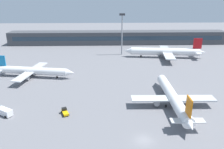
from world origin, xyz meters
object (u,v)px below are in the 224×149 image
at_px(airplane_mid, 33,71).
at_px(service_van_white, 5,112).
at_px(floodlight_tower_west, 122,31).
at_px(baggage_tug_yellow, 65,112).
at_px(airplane_far, 164,52).
at_px(airplane_near, 172,96).

bearing_deg(airplane_mid, service_van_white, -88.12).
height_order(airplane_mid, floodlight_tower_west, floodlight_tower_west).
relative_size(baggage_tug_yellow, service_van_white, 0.71).
bearing_deg(floodlight_tower_west, airplane_far, -17.46).
bearing_deg(service_van_white, airplane_far, 44.60).
height_order(airplane_near, airplane_far, airplane_far).
xyz_separation_m(airplane_mid, baggage_tug_yellow, (18.88, -32.77, -1.98)).
bearing_deg(service_van_white, floodlight_tower_west, 60.34).
distance_m(airplane_far, floodlight_tower_west, 26.90).
relative_size(airplane_mid, service_van_white, 6.71).
distance_m(airplane_far, service_van_white, 89.34).
height_order(airplane_far, baggage_tug_yellow, airplane_far).
relative_size(airplane_near, airplane_mid, 1.05).
distance_m(airplane_mid, floodlight_tower_west, 56.55).
xyz_separation_m(baggage_tug_yellow, floodlight_tower_west, (22.14, 70.06, 13.13)).
xyz_separation_m(airplane_near, airplane_mid, (-52.73, 27.54, -0.12)).
bearing_deg(service_van_white, airplane_mid, 91.88).
distance_m(baggage_tug_yellow, floodlight_tower_west, 74.64).
height_order(service_van_white, floodlight_tower_west, floodlight_tower_west).
bearing_deg(airplane_far, baggage_tug_yellow, -126.17).
height_order(airplane_near, baggage_tug_yellow, airplane_near).
height_order(airplane_far, floodlight_tower_west, floodlight_tower_west).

